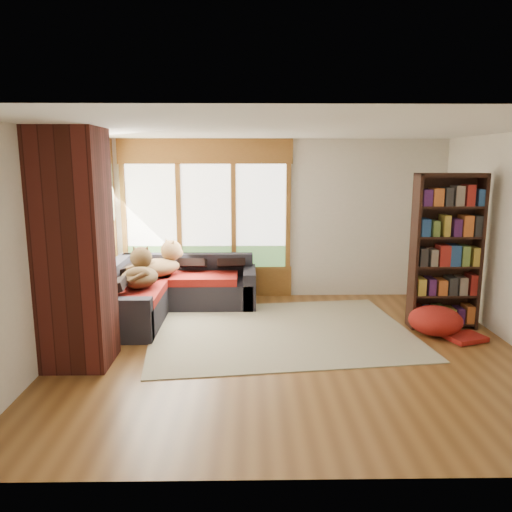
# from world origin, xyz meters

# --- Properties ---
(floor) EXTENTS (5.50, 5.50, 0.00)m
(floor) POSITION_xyz_m (0.00, 0.00, 0.00)
(floor) COLOR brown
(floor) RESTS_ON ground
(ceiling) EXTENTS (5.50, 5.50, 0.00)m
(ceiling) POSITION_xyz_m (0.00, 0.00, 2.60)
(ceiling) COLOR white
(wall_back) EXTENTS (5.50, 0.04, 2.60)m
(wall_back) POSITION_xyz_m (0.00, 2.50, 1.30)
(wall_back) COLOR silver
(wall_back) RESTS_ON ground
(wall_front) EXTENTS (5.50, 0.04, 2.60)m
(wall_front) POSITION_xyz_m (0.00, -2.50, 1.30)
(wall_front) COLOR silver
(wall_front) RESTS_ON ground
(wall_left) EXTENTS (0.04, 5.00, 2.60)m
(wall_left) POSITION_xyz_m (-2.75, 0.00, 1.30)
(wall_left) COLOR silver
(wall_left) RESTS_ON ground
(windows_back) EXTENTS (2.82, 0.10, 1.90)m
(windows_back) POSITION_xyz_m (-1.20, 2.47, 1.35)
(windows_back) COLOR brown
(windows_back) RESTS_ON wall_back
(windows_left) EXTENTS (0.10, 2.62, 1.90)m
(windows_left) POSITION_xyz_m (-2.72, 1.20, 1.35)
(windows_left) COLOR brown
(windows_left) RESTS_ON wall_left
(roller_blind) EXTENTS (0.03, 0.72, 0.90)m
(roller_blind) POSITION_xyz_m (-2.69, 2.03, 1.75)
(roller_blind) COLOR gray
(roller_blind) RESTS_ON wall_left
(brick_chimney) EXTENTS (0.70, 0.70, 2.60)m
(brick_chimney) POSITION_xyz_m (-2.40, -0.35, 1.30)
(brick_chimney) COLOR #471914
(brick_chimney) RESTS_ON ground
(sectional_sofa) EXTENTS (2.20, 2.20, 0.80)m
(sectional_sofa) POSITION_xyz_m (-1.95, 1.70, 0.30)
(sectional_sofa) COLOR black
(sectional_sofa) RESTS_ON ground
(area_rug) EXTENTS (3.72, 3.02, 0.01)m
(area_rug) POSITION_xyz_m (-0.09, 0.65, 0.01)
(area_rug) COLOR beige
(area_rug) RESTS_ON ground
(bookshelf) EXTENTS (0.90, 0.30, 2.09)m
(bookshelf) POSITION_xyz_m (2.14, 0.82, 1.05)
(bookshelf) COLOR black
(bookshelf) RESTS_ON ground
(pouf) EXTENTS (0.85, 0.85, 0.37)m
(pouf) POSITION_xyz_m (1.95, 0.53, 0.20)
(pouf) COLOR maroon
(pouf) RESTS_ON area_rug
(dog_tan) EXTENTS (0.94, 0.93, 0.47)m
(dog_tan) POSITION_xyz_m (-1.87, 1.75, 0.77)
(dog_tan) COLOR brown
(dog_tan) RESTS_ON sectional_sofa
(dog_brindle) EXTENTS (0.58, 0.87, 0.45)m
(dog_brindle) POSITION_xyz_m (-2.04, 1.17, 0.76)
(dog_brindle) COLOR black
(dog_brindle) RESTS_ON sectional_sofa
(throw_pillows) EXTENTS (1.98, 1.68, 0.45)m
(throw_pillows) POSITION_xyz_m (-1.86, 1.75, 0.76)
(throw_pillows) COLOR black
(throw_pillows) RESTS_ON sectional_sofa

